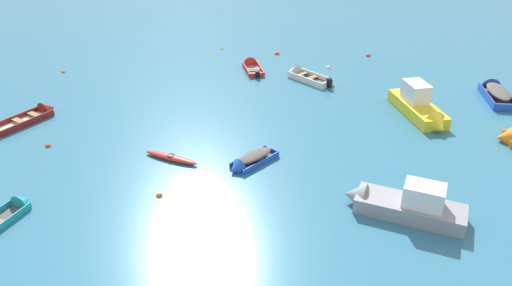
% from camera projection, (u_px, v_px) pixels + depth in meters
% --- Properties ---
extents(rowboat_red_near_camera, '(1.32, 3.69, 1.18)m').
position_uv_depth(rowboat_red_near_camera, '(251.00, 66.00, 41.84)').
color(rowboat_red_near_camera, gray).
rests_on(rowboat_red_near_camera, ground_plane).
extents(rowboat_blue_outer_left, '(3.43, 2.74, 1.03)m').
position_uv_depth(rowboat_blue_outer_left, '(248.00, 162.00, 27.73)').
color(rowboat_blue_outer_left, '#4C4C51').
rests_on(rowboat_blue_outer_left, ground_plane).
extents(rowboat_maroon_center, '(4.22, 4.10, 1.28)m').
position_uv_depth(rowboat_maroon_center, '(38.00, 114.00, 33.37)').
color(rowboat_maroon_center, beige).
rests_on(rowboat_maroon_center, ground_plane).
extents(rowboat_white_near_left, '(3.27, 4.29, 1.30)m').
position_uv_depth(rowboat_white_near_left, '(301.00, 75.00, 39.77)').
color(rowboat_white_near_left, '#4C4C51').
rests_on(rowboat_white_near_left, ground_plane).
extents(motor_launch_yellow_midfield_left, '(2.00, 6.14, 2.45)m').
position_uv_depth(motor_launch_yellow_midfield_left, '(421.00, 108.00, 33.18)').
color(motor_launch_yellow_midfield_left, yellow).
rests_on(motor_launch_yellow_midfield_left, ground_plane).
extents(motor_launch_grey_far_right, '(5.67, 4.72, 2.20)m').
position_uv_depth(motor_launch_grey_far_right, '(402.00, 203.00, 23.68)').
color(motor_launch_grey_far_right, gray).
rests_on(motor_launch_grey_far_right, ground_plane).
extents(rowboat_turquoise_midfield_right, '(2.80, 3.38, 1.03)m').
position_uv_depth(rowboat_turquoise_midfield_right, '(14.00, 209.00, 23.99)').
color(rowboat_turquoise_midfield_right, '#4C4C51').
rests_on(rowboat_turquoise_midfield_right, ground_plane).
extents(kayak_red_near_right, '(3.13, 2.59, 0.33)m').
position_uv_depth(kayak_red_near_right, '(171.00, 157.00, 28.36)').
color(kayak_red_near_right, red).
rests_on(kayak_red_near_right, ground_plane).
extents(rowboat_blue_cluster_inner, '(2.97, 4.80, 1.48)m').
position_uv_depth(rowboat_blue_cluster_inner, '(494.00, 91.00, 36.36)').
color(rowboat_blue_cluster_inner, '#99754C').
rests_on(rowboat_blue_cluster_inner, ground_plane).
extents(mooring_buoy_outer_edge, '(0.35, 0.35, 0.35)m').
position_uv_depth(mooring_buoy_outer_edge, '(159.00, 196.00, 25.26)').
color(mooring_buoy_outer_edge, orange).
rests_on(mooring_buoy_outer_edge, ground_plane).
extents(mooring_buoy_between_boats_left, '(0.33, 0.33, 0.33)m').
position_uv_depth(mooring_buoy_between_boats_left, '(63.00, 72.00, 40.94)').
color(mooring_buoy_between_boats_left, orange).
rests_on(mooring_buoy_between_boats_left, ground_plane).
extents(mooring_buoy_far_field, '(0.28, 0.28, 0.28)m').
position_uv_depth(mooring_buoy_far_field, '(222.00, 49.00, 46.35)').
color(mooring_buoy_far_field, yellow).
rests_on(mooring_buoy_far_field, ground_plane).
extents(mooring_buoy_central, '(0.44, 0.44, 0.44)m').
position_uv_depth(mooring_buoy_central, '(368.00, 56.00, 44.58)').
color(mooring_buoy_central, red).
rests_on(mooring_buoy_central, ground_plane).
extents(mooring_buoy_near_foreground, '(0.46, 0.46, 0.46)m').
position_uv_depth(mooring_buoy_near_foreground, '(277.00, 54.00, 45.03)').
color(mooring_buoy_near_foreground, red).
rests_on(mooring_buoy_near_foreground, ground_plane).
extents(mooring_buoy_trailing, '(0.34, 0.34, 0.34)m').
position_uv_depth(mooring_buoy_trailing, '(48.00, 146.00, 29.84)').
color(mooring_buoy_trailing, red).
rests_on(mooring_buoy_trailing, ground_plane).
extents(mooring_buoy_midfield, '(0.39, 0.39, 0.39)m').
position_uv_depth(mooring_buoy_midfield, '(329.00, 68.00, 41.88)').
color(mooring_buoy_midfield, silver).
rests_on(mooring_buoy_midfield, ground_plane).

